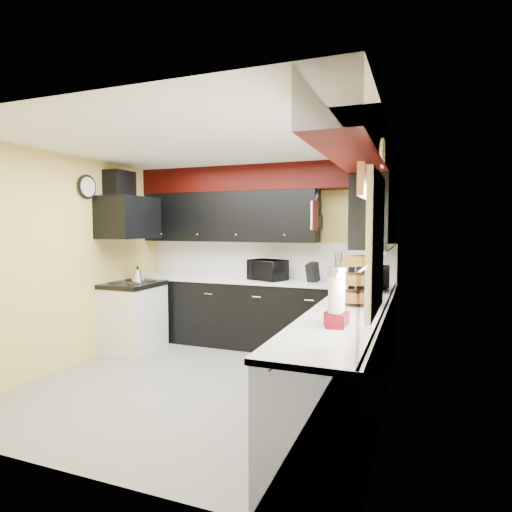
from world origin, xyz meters
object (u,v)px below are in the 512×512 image
at_px(toaster_oven, 267,270).
at_px(microwave, 369,278).
at_px(utensil_crock, 338,276).
at_px(knife_block, 313,273).
at_px(kettle, 138,275).

bearing_deg(toaster_oven, microwave, 3.77).
bearing_deg(utensil_crock, knife_block, -174.52).
xyz_separation_m(microwave, utensil_crock, (-0.44, 0.47, -0.05)).
bearing_deg(kettle, utensil_crock, 12.85).
bearing_deg(microwave, kettle, 102.53).
relative_size(microwave, knife_block, 1.98).
bearing_deg(microwave, toaster_oven, 82.45).
distance_m(knife_block, kettle, 2.38).
relative_size(utensil_crock, kettle, 0.96).
distance_m(microwave, kettle, 3.08).
bearing_deg(toaster_oven, utensil_crock, 22.92).
bearing_deg(microwave, utensil_crock, 53.15).
xyz_separation_m(toaster_oven, knife_block, (0.63, -0.01, -0.01)).
height_order(microwave, utensil_crock, microwave).
bearing_deg(toaster_oven, knife_block, 20.88).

